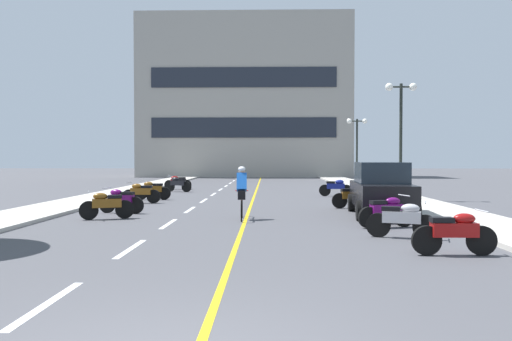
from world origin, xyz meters
TOP-DOWN VIEW (x-y plane):
  - ground_plane at (0.00, 21.00)m, footprint 140.00×140.00m
  - curb_left at (-7.20, 24.00)m, footprint 2.40×72.00m
  - curb_right at (7.20, 24.00)m, footprint 2.40×72.00m
  - lane_dash_0 at (-2.00, 2.00)m, footprint 0.14×2.20m
  - lane_dash_1 at (-2.00, 6.00)m, footprint 0.14×2.20m
  - lane_dash_2 at (-2.00, 10.00)m, footprint 0.14×2.20m
  - lane_dash_3 at (-2.00, 14.00)m, footprint 0.14×2.20m
  - lane_dash_4 at (-2.00, 18.00)m, footprint 0.14×2.20m
  - lane_dash_5 at (-2.00, 22.00)m, footprint 0.14×2.20m
  - lane_dash_6 at (-2.00, 26.00)m, footprint 0.14×2.20m
  - lane_dash_7 at (-2.00, 30.00)m, footprint 0.14×2.20m
  - lane_dash_8 at (-2.00, 34.00)m, footprint 0.14×2.20m
  - lane_dash_9 at (-2.00, 38.00)m, footprint 0.14×2.20m
  - lane_dash_10 at (-2.00, 42.00)m, footprint 0.14×2.20m
  - lane_dash_11 at (-2.00, 46.00)m, footprint 0.14×2.20m
  - centre_line_yellow at (0.25, 24.00)m, footprint 0.12×66.00m
  - office_building at (-1.50, 48.46)m, footprint 22.27×7.04m
  - street_lamp_mid at (7.11, 18.39)m, footprint 1.46×0.36m
  - street_lamp_far at (7.30, 30.53)m, footprint 1.46×0.36m
  - parked_car_near at (4.78, 12.19)m, footprint 2.17×4.31m
  - motorcycle_1 at (4.70, 5.42)m, footprint 1.70×0.60m
  - motorcycle_2 at (4.22, 7.51)m, footprint 1.65×0.78m
  - motorcycle_3 at (4.30, 9.37)m, footprint 1.67×0.71m
  - motorcycle_4 at (-4.21, 11.06)m, footprint 1.63×0.81m
  - motorcycle_5 at (-4.25, 12.74)m, footprint 1.68×0.64m
  - motorcycle_6 at (4.31, 14.68)m, footprint 1.70×0.60m
  - motorcycle_7 at (-4.56, 16.65)m, footprint 1.70×0.60m
  - motorcycle_8 at (-4.48, 18.41)m, footprint 1.70×0.60m
  - motorcycle_9 at (4.46, 20.79)m, footprint 1.70×0.60m
  - motorcycle_10 at (-4.29, 23.91)m, footprint 1.64×0.79m
  - motorcycle_11 at (-4.70, 26.05)m, footprint 1.65×0.76m
  - cyclist_rider at (0.12, 11.15)m, footprint 0.42×1.77m

SIDE VIEW (x-z plane):
  - ground_plane at x=0.00m, z-range 0.00..0.00m
  - lane_dash_0 at x=-2.00m, z-range 0.00..0.01m
  - lane_dash_1 at x=-2.00m, z-range 0.00..0.01m
  - lane_dash_2 at x=-2.00m, z-range 0.00..0.01m
  - lane_dash_3 at x=-2.00m, z-range 0.00..0.01m
  - lane_dash_4 at x=-2.00m, z-range 0.00..0.01m
  - lane_dash_5 at x=-2.00m, z-range 0.00..0.01m
  - lane_dash_6 at x=-2.00m, z-range 0.00..0.01m
  - lane_dash_7 at x=-2.00m, z-range 0.00..0.01m
  - lane_dash_8 at x=-2.00m, z-range 0.00..0.01m
  - lane_dash_9 at x=-2.00m, z-range 0.00..0.01m
  - lane_dash_10 at x=-2.00m, z-range 0.00..0.01m
  - lane_dash_11 at x=-2.00m, z-range 0.00..0.01m
  - centre_line_yellow at x=0.25m, z-range 0.00..0.01m
  - curb_left at x=-7.20m, z-range 0.00..0.12m
  - curb_right at x=7.20m, z-range 0.00..0.12m
  - motorcycle_1 at x=4.70m, z-range 0.01..0.93m
  - motorcycle_2 at x=4.22m, z-range 0.01..0.93m
  - motorcycle_3 at x=4.30m, z-range 0.01..0.93m
  - motorcycle_4 at x=-4.21m, z-range 0.01..0.93m
  - motorcycle_5 at x=-4.25m, z-range 0.01..0.93m
  - motorcycle_6 at x=4.31m, z-range 0.01..0.93m
  - motorcycle_7 at x=-4.56m, z-range 0.01..0.93m
  - motorcycle_8 at x=-4.48m, z-range 0.01..0.93m
  - motorcycle_9 at x=4.46m, z-range 0.01..0.93m
  - motorcycle_10 at x=-4.29m, z-range 0.01..0.93m
  - motorcycle_11 at x=-4.70m, z-range 0.01..0.93m
  - cyclist_rider at x=0.12m, z-range 0.03..1.74m
  - parked_car_near at x=4.78m, z-range 0.01..1.83m
  - street_lamp_far at x=7.30m, z-range 1.24..5.90m
  - street_lamp_mid at x=7.11m, z-range 1.33..6.65m
  - office_building at x=-1.50m, z-range 0.00..16.88m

